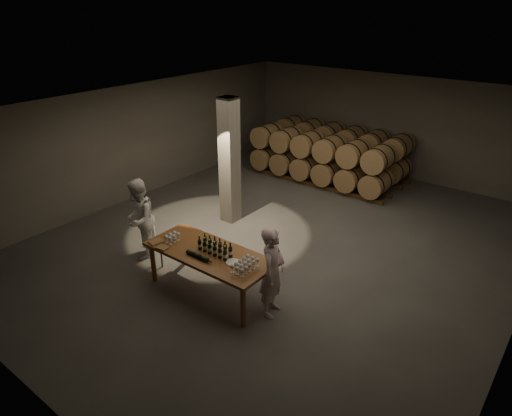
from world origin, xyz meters
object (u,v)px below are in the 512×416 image
Objects in this scene: stool at (155,248)px; tasting_table at (210,257)px; plate at (233,262)px; person_man at (272,272)px; bottle_cluster at (215,248)px; notebook_near at (163,248)px; person_woman at (139,219)px.

tasting_table is at bearing 2.94° from stool.
person_man reaches higher than plate.
person_man is at bearing 7.68° from bottle_cluster.
notebook_near is 1.46m from person_woman.
person_woman reaches higher than plate.
person_woman is (-2.17, 0.08, 0.11)m from tasting_table.
stool is at bearing -176.01° from bottle_cluster.
person_man reaches higher than tasting_table.
person_man is at bearing 16.89° from plate.
stool is at bearing 42.45° from person_woman.
notebook_near is (-1.43, -0.43, 0.01)m from plate.
tasting_table is 3.58× the size of bottle_cluster.
notebook_near is (-0.93, -0.49, -0.09)m from bottle_cluster.
notebook_near is at bearing 34.98° from person_woman.
person_woman is (-2.79, 0.10, 0.00)m from plate.
plate is 1.49m from notebook_near.
tasting_table reaches higher than stool.
person_woman is (-2.29, 0.05, -0.10)m from bottle_cluster.
notebook_near is at bearing -163.21° from plate.
person_woman is at bearing 178.85° from bottle_cluster.
tasting_table is at bearing 178.22° from plate.
notebook_near is 2.25m from person_man.
bottle_cluster is at bearing 82.45° from person_man.
person_man is at bearing 8.54° from tasting_table.
tasting_table is at bearing 54.18° from person_woman.
person_man is 0.96× the size of person_woman.
bottle_cluster is 0.40× the size of person_woman.
notebook_near is 0.12× the size of person_woman.
bottle_cluster reaches higher than notebook_near.
stool is at bearing -177.06° from tasting_table.
notebook_near is at bearing -27.57° from stool.
stool is 0.32× the size of person_woman.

